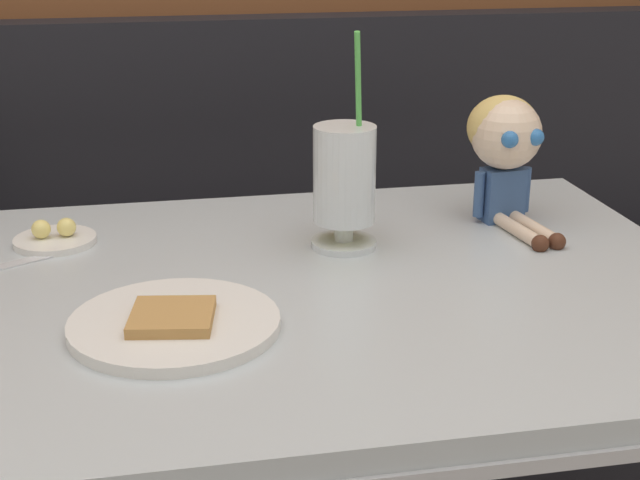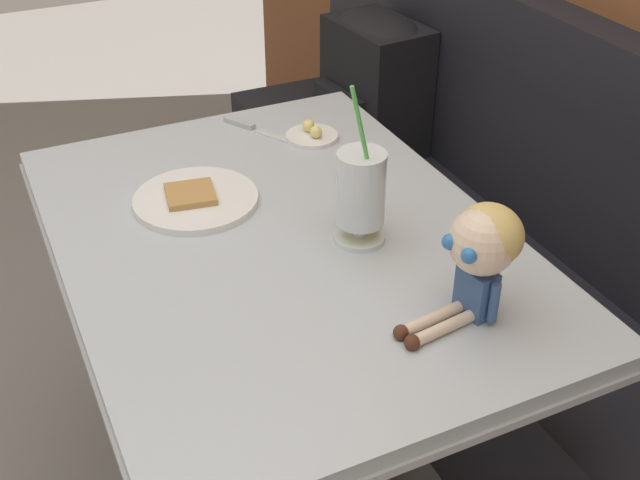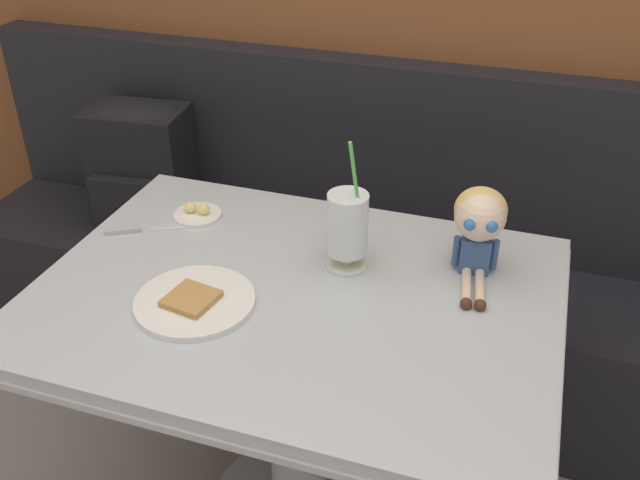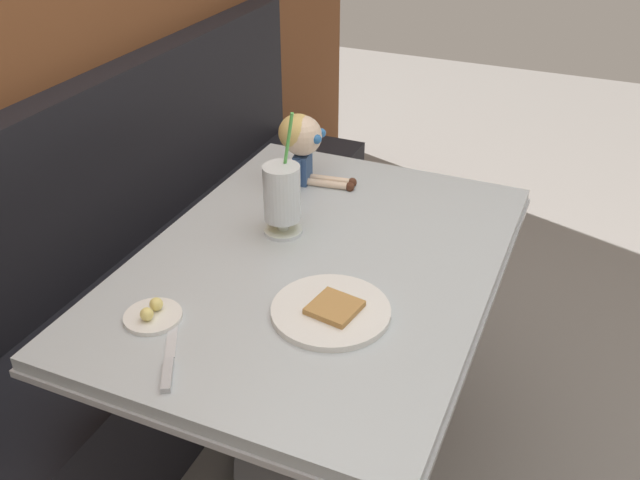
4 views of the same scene
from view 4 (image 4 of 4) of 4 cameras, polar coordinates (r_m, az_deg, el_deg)
The scene contains 7 objects.
booth_bench at distance 2.15m, azimuth -15.89°, elevation -7.08°, with size 2.60×0.48×1.00m.
diner_table at distance 1.74m, azimuth -0.24°, elevation -6.98°, with size 1.11×0.81×0.74m.
toast_plate at distance 1.45m, azimuth 0.93°, elevation -5.79°, with size 0.25×0.25×0.03m.
milkshake_glass at distance 1.68m, azimuth -3.13°, elevation 3.61°, with size 0.10×0.10×0.31m.
butter_saucer at distance 1.47m, azimuth -13.54°, elevation -5.98°, with size 0.12×0.12×0.04m.
butter_knife at distance 1.36m, azimuth -12.29°, elevation -9.82°, with size 0.21×0.13×0.01m.
seated_doll at distance 1.91m, azimuth -1.48°, elevation 8.25°, with size 0.13×0.22×0.20m.
Camera 4 is at (-1.24, -0.37, 1.63)m, focal length 39.07 mm.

